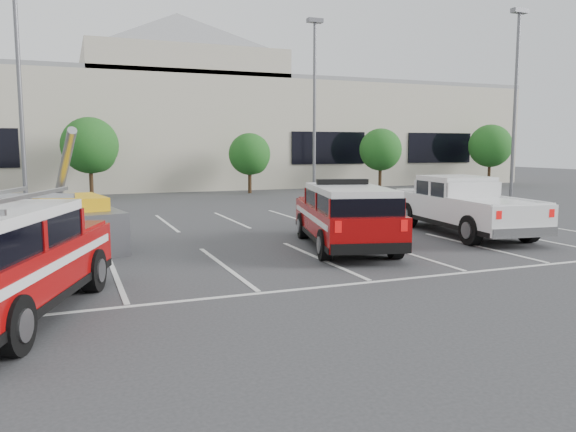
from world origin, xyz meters
The scene contains 13 objects.
ground centered at (0.00, 0.00, 0.00)m, with size 120.00×120.00×0.00m, color #313133.
stall_markings centered at (0.00, 4.50, 0.01)m, with size 23.00×15.00×0.01m, color silver.
convention_building centered at (0.18, 31.86, 4.72)m, with size 60.00×16.99×13.20m.
tree_mid_left centered at (-4.91, 22.05, 3.04)m, with size 3.37×3.37×4.85m.
tree_mid_right centered at (5.09, 22.05, 2.50)m, with size 2.77×2.77×3.99m.
tree_right centered at (15.09, 22.05, 2.77)m, with size 3.07×3.07×4.42m.
tree_far_right centered at (25.09, 22.05, 3.04)m, with size 3.37×3.37×4.85m.
light_pole_left centered at (-8.00, 12.00, 5.19)m, with size 0.90×0.60×10.24m.
light_pole_mid centered at (7.00, 16.00, 5.19)m, with size 0.90×0.60×10.24m.
light_pole_right centered at (16.00, 10.00, 5.19)m, with size 0.90×0.60×10.24m.
fire_chief_suv centered at (1.42, 1.26, 0.85)m, with size 3.52×6.24×2.07m.
white_pickup centered at (6.60, 2.30, 0.80)m, with size 3.04×6.80×2.02m.
utility_rig centered at (-6.44, 3.99, 0.72)m, with size 3.72×4.64×3.63m.
Camera 1 is at (-6.39, -13.74, 3.05)m, focal length 35.00 mm.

